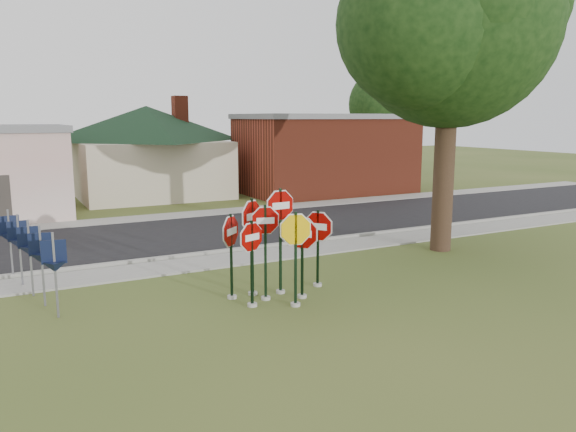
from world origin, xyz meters
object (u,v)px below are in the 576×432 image
stop_sign_left (252,253)px  oak_tree (451,21)px  stop_sign_center (265,240)px  stop_sign_yellow (296,246)px

stop_sign_left → oak_tree: 10.64m
stop_sign_center → stop_sign_left: (-0.51, -0.31, -0.21)m
stop_sign_center → stop_sign_yellow: bearing=-61.1°
stop_sign_left → stop_sign_center: bearing=31.5°
stop_sign_yellow → stop_sign_left: bearing=153.7°
stop_sign_yellow → stop_sign_left: (-0.95, 0.47, -0.16)m
stop_sign_yellow → oak_tree: bearing=21.4°
stop_sign_center → stop_sign_left: stop_sign_center is taller
stop_sign_center → stop_sign_left: size_ratio=1.13×
stop_sign_yellow → oak_tree: 9.95m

